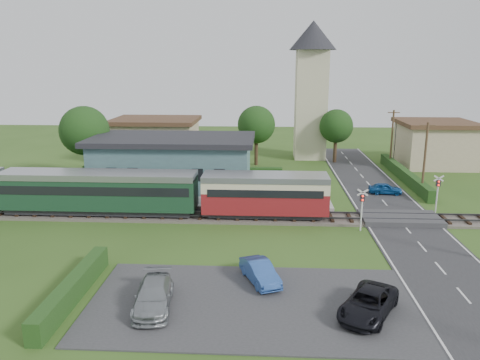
# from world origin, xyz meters

# --- Properties ---
(ground) EXTENTS (120.00, 120.00, 0.00)m
(ground) POSITION_xyz_m (0.00, 0.00, 0.00)
(ground) COLOR #2D4C19
(railway_track) EXTENTS (76.00, 3.20, 0.49)m
(railway_track) POSITION_xyz_m (0.00, 2.00, 0.11)
(railway_track) COLOR #4C443D
(railway_track) RESTS_ON ground
(road) EXTENTS (6.00, 70.00, 0.05)m
(road) POSITION_xyz_m (10.00, 0.00, 0.03)
(road) COLOR #28282B
(road) RESTS_ON ground
(car_park) EXTENTS (17.00, 9.00, 0.08)m
(car_park) POSITION_xyz_m (-1.50, -12.00, 0.04)
(car_park) COLOR #333335
(car_park) RESTS_ON ground
(crossing_deck) EXTENTS (6.20, 3.40, 0.45)m
(crossing_deck) POSITION_xyz_m (10.00, 2.00, 0.23)
(crossing_deck) COLOR #333335
(crossing_deck) RESTS_ON ground
(platform) EXTENTS (30.00, 3.00, 0.45)m
(platform) POSITION_xyz_m (-10.00, 5.20, 0.23)
(platform) COLOR gray
(platform) RESTS_ON ground
(equipment_hut) EXTENTS (2.30, 2.30, 2.55)m
(equipment_hut) POSITION_xyz_m (-18.00, 5.20, 1.75)
(equipment_hut) COLOR beige
(equipment_hut) RESTS_ON platform
(station_building) EXTENTS (16.00, 9.00, 5.30)m
(station_building) POSITION_xyz_m (-10.00, 10.99, 2.69)
(station_building) COLOR #446269
(station_building) RESTS_ON ground
(train) EXTENTS (43.20, 2.90, 3.40)m
(train) POSITION_xyz_m (-17.61, 2.00, 2.18)
(train) COLOR #232328
(train) RESTS_ON ground
(church_tower) EXTENTS (6.00, 6.00, 17.60)m
(church_tower) POSITION_xyz_m (5.00, 28.00, 10.23)
(church_tower) COLOR beige
(church_tower) RESTS_ON ground
(house_west) EXTENTS (10.80, 8.80, 5.50)m
(house_west) POSITION_xyz_m (-15.00, 25.00, 2.79)
(house_west) COLOR tan
(house_west) RESTS_ON ground
(house_east) EXTENTS (8.80, 8.80, 5.50)m
(house_east) POSITION_xyz_m (20.00, 24.00, 2.80)
(house_east) COLOR tan
(house_east) RESTS_ON ground
(hedge_carpark) EXTENTS (0.80, 9.00, 1.20)m
(hedge_carpark) POSITION_xyz_m (-11.00, -12.00, 0.60)
(hedge_carpark) COLOR #193814
(hedge_carpark) RESTS_ON ground
(hedge_roadside) EXTENTS (0.80, 18.00, 1.20)m
(hedge_roadside) POSITION_xyz_m (14.20, 16.00, 0.60)
(hedge_roadside) COLOR #193814
(hedge_roadside) RESTS_ON ground
(hedge_station) EXTENTS (22.00, 0.80, 1.30)m
(hedge_station) POSITION_xyz_m (-10.00, 15.50, 0.65)
(hedge_station) COLOR #193814
(hedge_station) RESTS_ON ground
(tree_a) EXTENTS (5.20, 5.20, 8.00)m
(tree_a) POSITION_xyz_m (-20.00, 14.00, 5.38)
(tree_a) COLOR #332316
(tree_a) RESTS_ON ground
(tree_b) EXTENTS (4.60, 4.60, 7.34)m
(tree_b) POSITION_xyz_m (-2.00, 23.00, 5.02)
(tree_b) COLOR #332316
(tree_b) RESTS_ON ground
(tree_c) EXTENTS (4.20, 4.20, 6.78)m
(tree_c) POSITION_xyz_m (8.00, 25.00, 4.65)
(tree_c) COLOR #332316
(tree_c) RESTS_ON ground
(utility_pole_c) EXTENTS (1.40, 0.22, 7.00)m
(utility_pole_c) POSITION_xyz_m (14.20, 10.00, 3.63)
(utility_pole_c) COLOR #473321
(utility_pole_c) RESTS_ON ground
(utility_pole_d) EXTENTS (1.40, 0.22, 7.00)m
(utility_pole_d) POSITION_xyz_m (14.20, 22.00, 3.63)
(utility_pole_d) COLOR #473321
(utility_pole_d) RESTS_ON ground
(crossing_signal_near) EXTENTS (0.84, 0.28, 3.28)m
(crossing_signal_near) POSITION_xyz_m (6.40, -0.41, 2.14)
(crossing_signal_near) COLOR silver
(crossing_signal_near) RESTS_ON ground
(crossing_signal_far) EXTENTS (0.84, 0.28, 3.28)m
(crossing_signal_far) POSITION_xyz_m (13.60, 4.39, 2.14)
(crossing_signal_far) COLOR silver
(crossing_signal_far) RESTS_ON ground
(streetlamp_west) EXTENTS (0.30, 0.30, 5.15)m
(streetlamp_west) POSITION_xyz_m (-22.00, 20.00, 3.04)
(streetlamp_west) COLOR #3F3F47
(streetlamp_west) RESTS_ON ground
(streetlamp_east) EXTENTS (0.30, 0.30, 5.15)m
(streetlamp_east) POSITION_xyz_m (16.00, 27.00, 3.04)
(streetlamp_east) COLOR #3F3F47
(streetlamp_east) RESTS_ON ground
(car_on_road) EXTENTS (3.26, 1.53, 1.08)m
(car_on_road) POSITION_xyz_m (10.74, 10.02, 0.59)
(car_on_road) COLOR #12498C
(car_on_road) RESTS_ON road
(car_park_blue) EXTENTS (2.61, 3.88, 1.21)m
(car_park_blue) POSITION_xyz_m (-1.06, -9.50, 0.68)
(car_park_blue) COLOR #2B529E
(car_park_blue) RESTS_ON car_park
(car_park_silver) EXTENTS (2.31, 4.65, 1.30)m
(car_park_silver) POSITION_xyz_m (-6.47, -12.74, 0.73)
(car_park_silver) COLOR gray
(car_park_silver) RESTS_ON car_park
(car_park_dark) EXTENTS (3.97, 4.90, 1.24)m
(car_park_dark) POSITION_xyz_m (4.36, -12.86, 0.70)
(car_park_dark) COLOR black
(car_park_dark) RESTS_ON car_park
(pedestrian_near) EXTENTS (0.79, 0.62, 1.90)m
(pedestrian_near) POSITION_xyz_m (-3.53, 4.66, 1.40)
(pedestrian_near) COLOR gray
(pedestrian_near) RESTS_ON platform
(pedestrian_far) EXTENTS (0.62, 0.77, 1.48)m
(pedestrian_far) POSITION_xyz_m (-15.33, 4.90, 1.19)
(pedestrian_far) COLOR gray
(pedestrian_far) RESTS_ON platform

